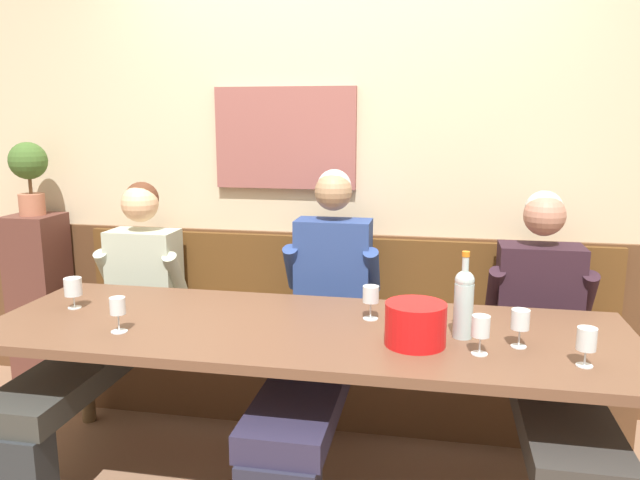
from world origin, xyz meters
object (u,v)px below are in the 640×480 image
Objects in this scene: wall_bench at (333,362)px; dining_table at (304,341)px; person_left_seat at (320,325)px; person_right_seat at (111,316)px; wine_glass_mid_left at (481,327)px; potted_plant at (29,170)px; wine_bottle_amber_mid at (464,301)px; wine_glass_near_bucket at (118,308)px; ice_bucket at (415,324)px; wine_glass_center_front at (371,295)px; wine_glass_left_end at (587,340)px; person_center_right_seat at (550,346)px; wine_glass_right_end at (73,288)px; wine_glass_mid_right at (520,322)px.

wall_bench reaches higher than dining_table.
person_left_seat is (-0.00, 0.35, -0.04)m from dining_table.
person_right_seat reaches higher than wine_glass_mid_left.
wine_glass_mid_left is at bearing -20.96° from potted_plant.
wine_glass_near_bucket is at bearing -171.58° from wine_bottle_amber_mid.
wine_glass_near_bucket is at bearing -127.15° from wall_bench.
dining_table is 0.74m from wine_glass_mid_left.
person_left_seat is 0.69m from ice_bucket.
person_left_seat is 0.40m from wine_glass_center_front.
wine_glass_mid_left reaches higher than wine_glass_left_end.
wall_bench is at bearing 159.03° from person_center_right_seat.
dining_table is 18.45× the size of wine_glass_near_bucket.
wall_bench is 12.72× the size of ice_bucket.
potted_plant is (-0.70, 0.73, 0.46)m from wine_glass_right_end.
wine_glass_mid_right is (1.92, -0.12, 0.01)m from wine_glass_right_end.
ice_bucket is at bearing -141.15° from person_center_right_seat.
wine_bottle_amber_mid is 0.18m from wine_glass_mid_left.
dining_table is 0.35m from person_left_seat.
wine_glass_left_end is at bearing -35.78° from wine_glass_mid_right.
wine_glass_mid_right is (0.21, -0.07, -0.05)m from wine_bottle_amber_mid.
wall_bench is at bearing 130.67° from wine_bottle_amber_mid.
potted_plant is at bearing 162.91° from wine_glass_center_front.
wine_glass_left_end is 0.33× the size of potted_plant.
ice_bucket is 0.67× the size of wine_bottle_amber_mid.
person_right_seat is at bearing -31.53° from potted_plant.
wine_glass_near_bucket is (-1.41, -0.03, -0.00)m from wine_glass_mid_left.
person_center_right_seat reaches higher than wall_bench.
wall_bench is 0.83m from dining_table.
ice_bucket is at bearing -45.49° from person_left_seat.
dining_table is at bearing -151.25° from wine_glass_center_front.
wall_bench is 1.19m from person_right_seat.
person_left_seat is at bearing 134.51° from ice_bucket.
person_center_right_seat is 0.83m from wine_glass_center_front.
wine_glass_right_end is (-0.00, -0.30, 0.23)m from person_right_seat.
wall_bench reaches higher than wine_glass_mid_left.
potted_plant reaches higher than person_right_seat.
wine_bottle_amber_mid is 2.46× the size of wine_glass_right_end.
wine_bottle_amber_mid is (0.64, -0.74, 0.61)m from wall_bench.
wine_glass_mid_left is (0.70, -0.18, 0.17)m from dining_table.
person_center_right_seat is at bearing 65.44° from wine_glass_mid_right.
person_center_right_seat reaches higher than wine_glass_mid_left.
person_center_right_seat reaches higher than wine_glass_center_front.
wine_glass_center_front is at bearing 155.20° from wine_glass_left_end.
wine_bottle_amber_mid is (0.64, -0.01, 0.21)m from dining_table.
wine_glass_mid_right is at bearing 7.24° from ice_bucket.
wine_glass_mid_right is at bearing -3.48° from wine_glass_right_end.
potted_plant reaches higher than dining_table.
wine_glass_mid_left is (-0.34, -0.52, 0.24)m from person_center_right_seat.
wine_glass_right_end is at bearing -45.97° from potted_plant.
wine_glass_mid_right is at bearing -114.56° from person_center_right_seat.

